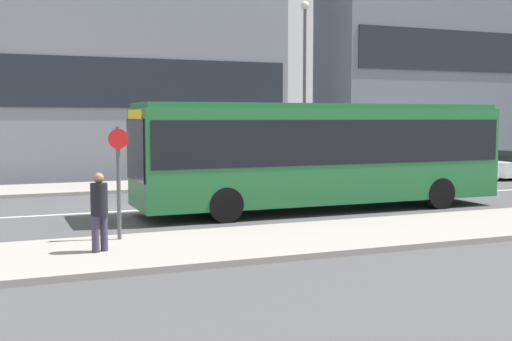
% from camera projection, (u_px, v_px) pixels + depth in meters
% --- Properties ---
extents(ground_plane, '(120.00, 120.00, 0.00)m').
position_uv_depth(ground_plane, '(149.00, 210.00, 19.61)').
color(ground_plane, '#444447').
extents(sidewalk_near, '(44.00, 3.50, 0.13)m').
position_uv_depth(sidewalk_near, '(213.00, 246.00, 13.83)').
color(sidewalk_near, gray).
rests_on(sidewalk_near, ground_plane).
extents(sidewalk_far, '(44.00, 3.50, 0.13)m').
position_uv_depth(sidewalk_far, '(115.00, 187.00, 25.38)').
color(sidewalk_far, gray).
rests_on(sidewalk_far, ground_plane).
extents(lane_centerline, '(41.80, 0.16, 0.01)m').
position_uv_depth(lane_centerline, '(149.00, 210.00, 19.61)').
color(lane_centerline, silver).
rests_on(lane_centerline, ground_plane).
extents(apartment_block_left_tower, '(15.03, 5.26, 15.79)m').
position_uv_depth(apartment_block_left_tower, '(123.00, 11.00, 30.68)').
color(apartment_block_left_tower, gray).
rests_on(apartment_block_left_tower, ground_plane).
extents(city_bus, '(11.36, 2.59, 3.23)m').
position_uv_depth(city_bus, '(322.00, 149.00, 19.45)').
color(city_bus, '#236B38').
rests_on(city_bus, ground_plane).
extents(parked_car_0, '(4.36, 1.83, 1.33)m').
position_uv_depth(parked_car_0, '(443.00, 168.00, 27.54)').
color(parked_car_0, silver).
rests_on(parked_car_0, ground_plane).
extents(pedestrian_near_stop, '(0.34, 0.34, 1.60)m').
position_uv_depth(pedestrian_near_stop, '(99.00, 207.00, 12.84)').
color(pedestrian_near_stop, '#383347').
rests_on(pedestrian_near_stop, sidewalk_near).
extents(bus_stop_sign, '(0.44, 0.12, 2.50)m').
position_uv_depth(bus_stop_sign, '(119.00, 173.00, 14.10)').
color(bus_stop_sign, '#4C4C51').
rests_on(bus_stop_sign, sidewalk_near).
extents(street_lamp, '(0.36, 0.36, 7.57)m').
position_uv_depth(street_lamp, '(305.00, 73.00, 27.23)').
color(street_lamp, '#4C4C51').
rests_on(street_lamp, sidewalk_far).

